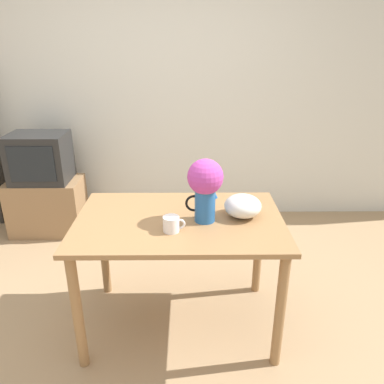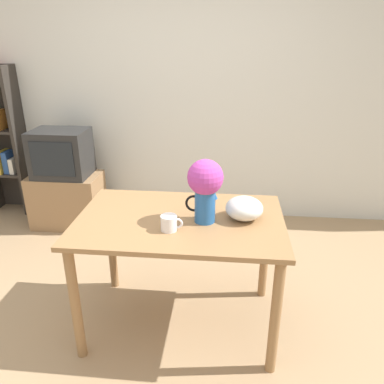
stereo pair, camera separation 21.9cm
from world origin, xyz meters
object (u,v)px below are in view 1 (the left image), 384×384
Objects in this scene: coffee_mug at (172,224)px; tv_set at (40,158)px; white_bowl at (243,206)px; flower_vase at (205,184)px.

coffee_mug is 0.24× the size of tv_set.
coffee_mug is at bearing -48.93° from tv_set.
white_bowl is at bearing 23.99° from coffee_mug.
tv_set reaches higher than white_bowl.
white_bowl is (0.43, 0.19, 0.02)m from coffee_mug.
flower_vase is at bearing -166.31° from white_bowl.
white_bowl is at bearing -37.04° from tv_set.
flower_vase is 0.73× the size of tv_set.
coffee_mug is 1.99m from tv_set.
flower_vase is at bearing 34.63° from coffee_mug.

